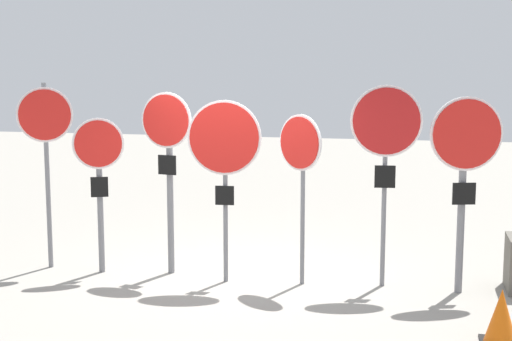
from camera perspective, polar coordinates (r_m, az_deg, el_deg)
The scene contains 9 objects.
ground_plane at distance 9.19m, azimuth -1.88°, elevation -8.93°, with size 40.00×40.00×0.00m, color gray.
stop_sign_0 at distance 9.92m, azimuth -16.48°, elevation 2.86°, with size 0.66×0.36×2.52m.
stop_sign_1 at distance 9.54m, azimuth -12.46°, elevation 0.37°, with size 0.62×0.29×2.07m.
stop_sign_2 at distance 9.32m, azimuth -7.08°, elevation 1.68°, with size 0.72×0.19×2.40m.
stop_sign_3 at distance 8.85m, azimuth -2.55°, elevation 1.76°, with size 0.93×0.15×2.32m.
stop_sign_4 at distance 8.78m, azimuth 3.58°, elevation 1.09°, with size 0.59×0.42×2.15m.
stop_sign_5 at distance 8.78m, azimuth 10.35°, elevation 2.64°, with size 0.87×0.16×2.51m.
stop_sign_6 at distance 8.75m, azimuth 16.37°, elevation 0.92°, with size 0.84×0.29×2.38m.
traffic_cone_0 at distance 7.52m, azimuth 19.03°, elevation -11.03°, with size 0.38×0.38×0.56m.
Camera 1 is at (2.28, -8.50, 2.66)m, focal length 50.00 mm.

